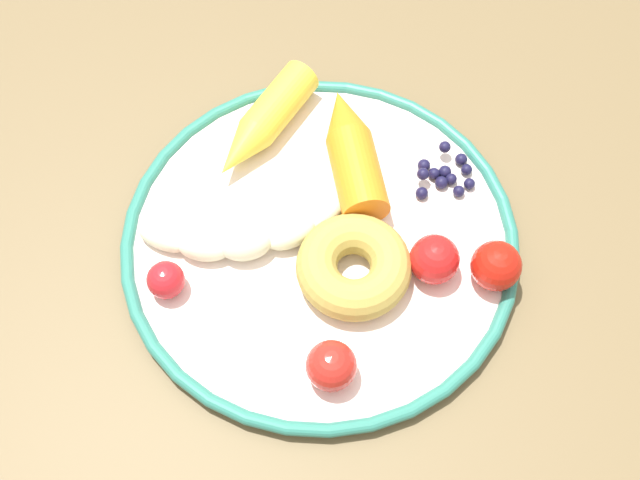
% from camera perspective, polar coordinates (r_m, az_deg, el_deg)
% --- Properties ---
extents(ground_plane, '(6.00, 6.00, 0.00)m').
position_cam_1_polar(ground_plane, '(1.47, -1.62, -12.27)').
color(ground_plane, '#363643').
extents(dining_table, '(1.05, 0.75, 0.75)m').
position_cam_1_polar(dining_table, '(0.87, -2.69, -0.47)').
color(dining_table, brown).
rests_on(dining_table, ground_plane).
extents(plate, '(0.35, 0.35, 0.02)m').
position_cam_1_polar(plate, '(0.74, -0.00, -0.11)').
color(plate, silver).
rests_on(plate, dining_table).
extents(banana, '(0.17, 0.11, 0.03)m').
position_cam_1_polar(banana, '(0.73, -5.00, 0.14)').
color(banana, beige).
rests_on(banana, plate).
extents(carrot_orange, '(0.11, 0.14, 0.04)m').
position_cam_1_polar(carrot_orange, '(0.76, 2.17, 6.16)').
color(carrot_orange, orange).
rests_on(carrot_orange, plate).
extents(carrot_yellow, '(0.06, 0.14, 0.04)m').
position_cam_1_polar(carrot_yellow, '(0.79, -3.89, 8.01)').
color(carrot_yellow, yellow).
rests_on(carrot_yellow, plate).
extents(donut, '(0.10, 0.10, 0.04)m').
position_cam_1_polar(donut, '(0.71, 2.32, -1.83)').
color(donut, '#B39743').
rests_on(donut, plate).
extents(blueberry_pile, '(0.06, 0.06, 0.02)m').
position_cam_1_polar(blueberry_pile, '(0.77, 8.45, 4.49)').
color(blueberry_pile, '#191638').
rests_on(blueberry_pile, plate).
extents(tomato_near, '(0.04, 0.04, 0.04)m').
position_cam_1_polar(tomato_near, '(0.72, 11.95, -1.74)').
color(tomato_near, red).
rests_on(tomato_near, plate).
extents(tomato_mid, '(0.04, 0.04, 0.04)m').
position_cam_1_polar(tomato_mid, '(0.71, 7.83, -1.32)').
color(tomato_mid, red).
rests_on(tomato_mid, plate).
extents(tomato_far, '(0.04, 0.04, 0.04)m').
position_cam_1_polar(tomato_far, '(0.67, 0.78, -8.60)').
color(tomato_far, red).
rests_on(tomato_far, plate).
extents(tomato_extra, '(0.03, 0.03, 0.03)m').
position_cam_1_polar(tomato_extra, '(0.71, -10.51, -2.71)').
color(tomato_extra, red).
rests_on(tomato_extra, plate).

